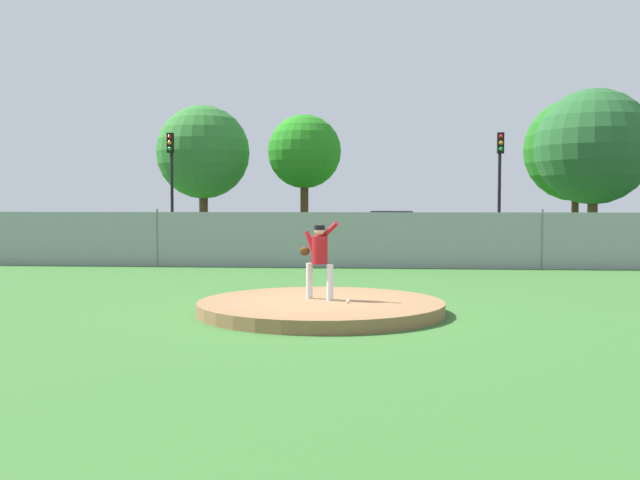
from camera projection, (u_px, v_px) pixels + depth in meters
ground_plane at (339, 281)px, 20.30m from camera, size 80.00×80.00×0.00m
asphalt_strip at (351, 257)px, 28.75m from camera, size 44.00×7.00×0.01m
pitchers_mound at (321, 307)px, 14.32m from camera, size 4.81×4.81×0.25m
pitcher_youth at (319, 254)px, 14.48m from camera, size 0.80×0.42×1.55m
baseball at (348, 301)px, 14.00m from camera, size 0.07×0.07×0.07m
chainlink_fence at (346, 240)px, 24.23m from camera, size 31.82×0.07×1.93m
parked_car_white at (196, 237)px, 28.72m from camera, size 1.99×4.81×1.68m
parked_car_red at (391, 236)px, 28.66m from camera, size 1.84×4.03×1.82m
parked_car_charcoal at (281, 236)px, 29.16m from camera, size 1.98×4.43×1.75m
parked_car_navy at (479, 238)px, 28.50m from camera, size 1.98×4.45×1.60m
parked_car_burgundy at (576, 237)px, 28.15m from camera, size 2.02×4.42×1.74m
traffic_light_near at (171, 171)px, 33.56m from camera, size 0.28×0.46×5.30m
traffic_light_far at (500, 171)px, 31.90m from camera, size 0.28×0.46×5.16m
tree_broad_left at (203, 152)px, 36.75m from camera, size 4.65×4.65×6.98m
tree_broad_right at (304, 152)px, 36.54m from camera, size 3.66×3.66×6.50m
tree_leaning_west at (576, 150)px, 37.99m from camera, size 5.34×5.34×7.54m
tree_tall_centre at (594, 147)px, 35.56m from camera, size 5.61×5.61×7.64m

